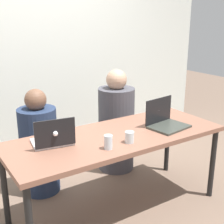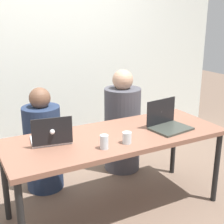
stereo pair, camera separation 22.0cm
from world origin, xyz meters
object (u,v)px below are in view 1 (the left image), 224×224
object	(u,v)px
person_on_left	(39,147)
water_glass_center	(129,138)
water_glass_left	(108,143)
laptop_back_left	(53,139)
laptop_front_right	(165,121)
person_on_right	(116,126)

from	to	relation	value
person_on_left	water_glass_center	size ratio (longest dim) A/B	11.40
water_glass_left	person_on_left	bearing A→B (deg)	104.89
person_on_left	laptop_back_left	size ratio (longest dim) A/B	3.04
laptop_front_right	water_glass_center	world-z (taller)	laptop_front_right
laptop_front_right	water_glass_center	xyz separation A→B (m)	(-0.49, -0.12, -0.01)
person_on_left	laptop_front_right	xyz separation A→B (m)	(0.92, -0.74, 0.31)
laptop_front_right	laptop_back_left	world-z (taller)	laptop_front_right
person_on_right	water_glass_left	size ratio (longest dim) A/B	10.51
person_on_left	water_glass_left	bearing A→B (deg)	114.94
person_on_right	water_glass_left	xyz separation A→B (m)	(-0.66, -0.88, 0.26)
laptop_back_left	water_glass_left	distance (m)	0.43
laptop_back_left	water_glass_center	world-z (taller)	laptop_back_left
person_on_right	laptop_front_right	size ratio (longest dim) A/B	3.07
person_on_right	water_glass_center	distance (m)	1.01
person_on_right	water_glass_center	bearing A→B (deg)	61.80
person_on_left	water_glass_left	xyz separation A→B (m)	(0.23, -0.88, 0.31)
water_glass_left	person_on_right	bearing A→B (deg)	53.10
laptop_front_right	person_on_left	bearing A→B (deg)	132.70
person_on_right	laptop_front_right	world-z (taller)	person_on_right
person_on_left	water_glass_left	distance (m)	0.96
person_on_right	water_glass_center	world-z (taller)	person_on_right
water_glass_center	person_on_right	bearing A→B (deg)	62.26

